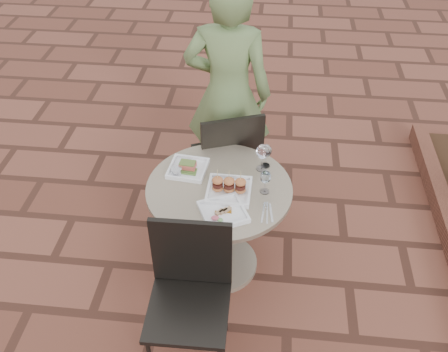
# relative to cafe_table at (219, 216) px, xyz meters

# --- Properties ---
(ground) EXTENTS (60.00, 60.00, 0.00)m
(ground) POSITION_rel_cafe_table_xyz_m (0.06, -0.08, -0.48)
(ground) COLOR brown
(ground) RESTS_ON ground
(cafe_table) EXTENTS (0.90, 0.90, 0.73)m
(cafe_table) POSITION_rel_cafe_table_xyz_m (0.00, 0.00, 0.00)
(cafe_table) COLOR gray
(cafe_table) RESTS_ON ground
(chair_far) EXTENTS (0.57, 0.57, 0.93)m
(chair_far) POSITION_rel_cafe_table_xyz_m (0.01, 0.55, 0.07)
(chair_far) COLOR black
(chair_far) RESTS_ON ground
(chair_near) EXTENTS (0.45, 0.45, 0.93)m
(chair_near) POSITION_rel_cafe_table_xyz_m (-0.09, -0.62, 0.07)
(chair_near) COLOR black
(chair_near) RESTS_ON ground
(diner) EXTENTS (0.65, 0.44, 1.75)m
(diner) POSITION_rel_cafe_table_xyz_m (-0.03, 0.85, 0.39)
(diner) COLOR #58703D
(diner) RESTS_ON ground
(plate_salmon) EXTENTS (0.26, 0.26, 0.06)m
(plate_salmon) POSITION_rel_cafe_table_xyz_m (-0.22, 0.14, 0.26)
(plate_salmon) COLOR white
(plate_salmon) RESTS_ON cafe_table
(plate_sliders) EXTENTS (0.27, 0.27, 0.17)m
(plate_sliders) POSITION_rel_cafe_table_xyz_m (0.06, -0.04, 0.28)
(plate_sliders) COLOR white
(plate_sliders) RESTS_ON cafe_table
(plate_tuna) EXTENTS (0.33, 0.33, 0.03)m
(plate_tuna) POSITION_rel_cafe_table_xyz_m (0.05, -0.23, 0.26)
(plate_tuna) COLOR white
(plate_tuna) RESTS_ON cafe_table
(wine_glass_right) EXTENTS (0.07, 0.07, 0.16)m
(wine_glass_right) POSITION_rel_cafe_table_xyz_m (0.28, -0.01, 0.36)
(wine_glass_right) COLOR white
(wine_glass_right) RESTS_ON cafe_table
(wine_glass_mid) EXTENTS (0.07, 0.07, 0.16)m
(wine_glass_mid) POSITION_rel_cafe_table_xyz_m (0.27, 0.24, 0.36)
(wine_glass_mid) COLOR white
(wine_glass_mid) RESTS_ON cafe_table
(wine_glass_far) EXTENTS (0.08, 0.08, 0.19)m
(wine_glass_far) POSITION_rel_cafe_table_xyz_m (0.25, 0.20, 0.38)
(wine_glass_far) COLOR white
(wine_glass_far) RESTS_ON cafe_table
(steel_ramekin) EXTENTS (0.07, 0.07, 0.05)m
(steel_ramekin) POSITION_rel_cafe_table_xyz_m (-0.28, 0.09, 0.27)
(steel_ramekin) COLOR silver
(steel_ramekin) RESTS_ON cafe_table
(cutlery_set) EXTENTS (0.09, 0.19, 0.00)m
(cutlery_set) POSITION_rel_cafe_table_xyz_m (0.30, -0.20, 0.25)
(cutlery_set) COLOR silver
(cutlery_set) RESTS_ON cafe_table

